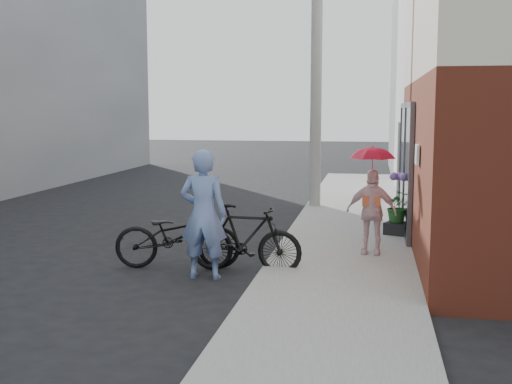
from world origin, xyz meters
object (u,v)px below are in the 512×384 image
(utility_pole, at_px, (316,67))
(officer, at_px, (204,214))
(bike_left, at_px, (178,236))
(kimono_woman, at_px, (371,212))
(bike_right, at_px, (245,238))
(planter, at_px, (398,228))

(utility_pole, relative_size, officer, 3.63)
(utility_pole, distance_m, officer, 7.29)
(bike_left, xyz_separation_m, kimono_woman, (3.00, 1.07, 0.30))
(utility_pole, bearing_deg, bike_right, -94.53)
(bike_right, xyz_separation_m, kimono_woman, (1.89, 1.14, 0.29))
(bike_right, bearing_deg, officer, 132.87)
(kimono_woman, bearing_deg, bike_left, -152.75)
(officer, relative_size, planter, 4.47)
(officer, height_order, planter, officer)
(bike_left, distance_m, kimono_woman, 3.20)
(utility_pole, height_order, bike_right, utility_pole)
(kimono_woman, relative_size, planter, 3.25)
(officer, relative_size, bike_right, 1.09)
(officer, bearing_deg, bike_right, -141.18)
(kimono_woman, distance_m, planter, 1.93)
(planter, bearing_deg, bike_right, -129.49)
(utility_pole, bearing_deg, planter, -60.81)
(officer, xyz_separation_m, kimono_woman, (2.44, 1.59, -0.14))
(kimono_woman, bearing_deg, utility_pole, 112.76)
(officer, height_order, kimono_woman, officer)
(utility_pole, relative_size, kimono_woman, 4.99)
(bike_left, relative_size, planter, 4.60)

